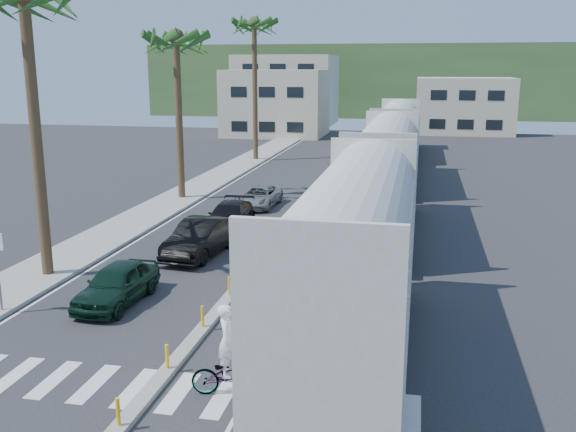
{
  "coord_description": "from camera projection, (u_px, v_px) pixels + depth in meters",
  "views": [
    {
      "loc": [
        6.61,
        -16.45,
        8.35
      ],
      "look_at": [
        1.13,
        10.23,
        2.0
      ],
      "focal_mm": 40.0,
      "sensor_mm": 36.0,
      "label": 1
    }
  ],
  "objects": [
    {
      "name": "freight_train",
      "position": [
        390.0,
        163.0,
        37.2
      ],
      "size": [
        3.0,
        60.94,
        5.85
      ],
      "color": "beige",
      "rests_on": "ground"
    },
    {
      "name": "ground",
      "position": [
        181.0,
        357.0,
        18.88
      ],
      "size": [
        140.0,
        140.0,
        0.0
      ],
      "primitive_type": "plane",
      "color": "#28282B",
      "rests_on": "ground"
    },
    {
      "name": "car_second",
      "position": [
        200.0,
        238.0,
        28.9
      ],
      "size": [
        2.73,
        5.34,
        1.65
      ],
      "primitive_type": "imported",
      "rotation": [
        0.0,
        0.0,
        -0.1
      ],
      "color": "black",
      "rests_on": "ground"
    },
    {
      "name": "lane_markings",
      "position": [
        284.0,
        194.0,
        43.15
      ],
      "size": [
        9.42,
        90.0,
        0.01
      ],
      "color": "silver",
      "rests_on": "ground"
    },
    {
      "name": "crosswalk",
      "position": [
        153.0,
        390.0,
        16.97
      ],
      "size": [
        14.0,
        2.2,
        0.01
      ],
      "primitive_type": "cube",
      "color": "silver",
      "rests_on": "ground"
    },
    {
      "name": "rails",
      "position": [
        394.0,
        189.0,
        44.6
      ],
      "size": [
        1.56,
        100.0,
        0.06
      ],
      "color": "black",
      "rests_on": "ground"
    },
    {
      "name": "buildings",
      "position": [
        324.0,
        97.0,
        87.5
      ],
      "size": [
        38.0,
        27.0,
        10.0
      ],
      "color": "#B6AE91",
      "rests_on": "ground"
    },
    {
      "name": "cyclist",
      "position": [
        231.0,
        366.0,
        16.58
      ],
      "size": [
        1.4,
        2.34,
        2.48
      ],
      "rotation": [
        0.0,
        0.0,
        1.73
      ],
      "color": "#9EA0A5",
      "rests_on": "ground"
    },
    {
      "name": "car_rear",
      "position": [
        259.0,
        197.0,
        39.1
      ],
      "size": [
        2.38,
        4.61,
        1.24
      ],
      "primitive_type": "imported",
      "rotation": [
        0.0,
        0.0,
        -0.04
      ],
      "color": "#949699",
      "rests_on": "ground"
    },
    {
      "name": "median",
      "position": [
        302.0,
        210.0,
        37.9
      ],
      "size": [
        0.45,
        60.0,
        0.85
      ],
      "color": "gray",
      "rests_on": "ground"
    },
    {
      "name": "car_third",
      "position": [
        229.0,
        217.0,
        33.51
      ],
      "size": [
        2.36,
        5.05,
        1.42
      ],
      "primitive_type": "imported",
      "rotation": [
        0.0,
        0.0,
        0.04
      ],
      "color": "black",
      "rests_on": "ground"
    },
    {
      "name": "car_lead",
      "position": [
        117.0,
        284.0,
        23.04
      ],
      "size": [
        2.03,
        4.43,
        1.47
      ],
      "primitive_type": "imported",
      "rotation": [
        0.0,
        0.0,
        -0.03
      ],
      "color": "black",
      "rests_on": "ground"
    },
    {
      "name": "hillside",
      "position": [
        384.0,
        80.0,
        112.91
      ],
      "size": [
        80.0,
        20.0,
        12.0
      ],
      "primitive_type": "cube",
      "color": "#385628",
      "rests_on": "ground"
    },
    {
      "name": "sidewalk",
      "position": [
        195.0,
        189.0,
        44.38
      ],
      "size": [
        3.0,
        90.0,
        0.15
      ],
      "primitive_type": "cube",
      "color": "gray",
      "rests_on": "ground"
    },
    {
      "name": "palm_trees",
      "position": [
        183.0,
        26.0,
        39.67
      ],
      "size": [
        3.5,
        37.2,
        13.75
      ],
      "color": "brown",
      "rests_on": "ground"
    }
  ]
}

